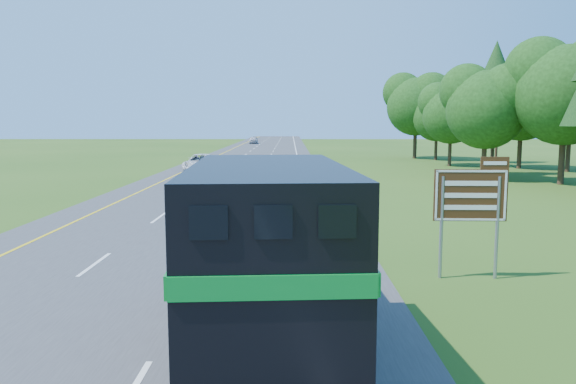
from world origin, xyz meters
name	(u,v)px	position (x,y,z in m)	size (l,w,h in m)	color
road	(245,168)	(0.00, 50.00, 0.02)	(15.00, 260.00, 0.04)	#38383A
lane_markings	(245,168)	(0.00, 50.00, 0.04)	(11.15, 260.00, 0.01)	yellow
horse_truck	(267,253)	(4.10, 3.94, 2.10)	(3.22, 8.83, 3.84)	black
white_suv	(202,164)	(-3.55, 44.27, 0.90)	(2.85, 6.18, 1.72)	silver
far_car	(253,140)	(-3.42, 115.03, 0.83)	(1.87, 4.66, 1.59)	#B2B2B9
exit_sign	(472,200)	(9.91, 9.54, 2.37)	(2.15, 0.15, 3.64)	gray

